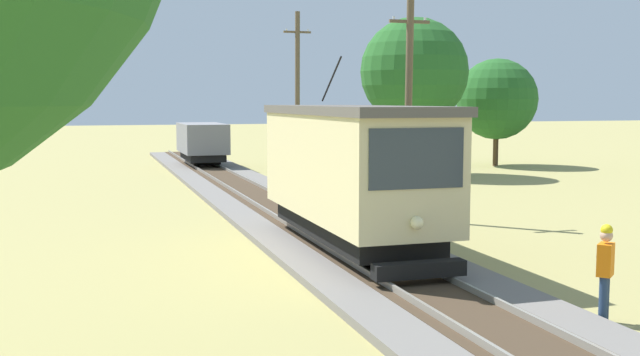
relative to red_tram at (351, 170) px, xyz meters
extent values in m
cube|color=beige|center=(0.00, 0.02, 0.11)|extent=(2.50, 8.00, 2.60)
cube|color=#56514C|center=(0.00, 0.02, 1.52)|extent=(2.60, 8.32, 0.22)
cube|color=black|center=(0.00, 0.02, -1.47)|extent=(2.10, 7.04, 0.44)
cube|color=#2D3842|center=(0.00, -3.99, 0.57)|extent=(2.10, 0.03, 1.25)
cube|color=#2D3842|center=(1.26, 0.02, 0.47)|extent=(0.02, 6.72, 1.04)
sphere|color=#F4EAB2|center=(0.00, -4.04, -0.74)|extent=(0.28, 0.28, 0.28)
cylinder|color=black|center=(0.00, 1.62, 2.33)|extent=(0.05, 1.67, 1.19)
cube|color=black|center=(0.00, -4.18, -1.69)|extent=(2.00, 0.36, 0.32)
cylinder|color=black|center=(0.00, -2.22, -1.47)|extent=(1.54, 0.80, 0.80)
cylinder|color=black|center=(0.00, 2.26, -1.47)|extent=(1.54, 0.80, 0.80)
cube|color=slate|center=(0.00, 25.94, -0.42)|extent=(2.40, 5.20, 1.70)
cube|color=black|center=(0.00, 25.94, -1.49)|extent=(2.02, 4.78, 0.38)
cylinder|color=black|center=(0.00, 24.38, -1.49)|extent=(1.54, 0.76, 0.76)
cylinder|color=black|center=(0.00, 27.50, -1.49)|extent=(1.54, 0.76, 0.76)
cylinder|color=brown|center=(3.67, 4.71, 1.50)|extent=(0.24, 0.39, 7.39)
cube|color=brown|center=(3.67, 4.71, 4.31)|extent=(1.40, 0.10, 0.10)
cylinder|color=silver|center=(3.12, 4.71, 4.41)|extent=(0.08, 0.08, 0.10)
cylinder|color=silver|center=(4.22, 4.71, 4.41)|extent=(0.08, 0.08, 0.10)
cylinder|color=brown|center=(3.67, 18.29, 1.98)|extent=(0.24, 0.37, 8.34)
cube|color=brown|center=(3.67, 18.29, 5.15)|extent=(1.40, 0.10, 0.10)
cylinder|color=silver|center=(3.12, 18.29, 5.25)|extent=(0.08, 0.08, 0.10)
cylinder|color=silver|center=(4.22, 18.29, 5.25)|extent=(0.08, 0.08, 0.10)
cylinder|color=navy|center=(2.33, -6.98, -1.76)|extent=(0.15, 0.15, 0.86)
cylinder|color=navy|center=(2.21, -7.09, -1.76)|extent=(0.15, 0.15, 0.86)
cube|color=orange|center=(2.27, -7.04, -1.04)|extent=(0.44, 0.43, 0.58)
sphere|color=tan|center=(2.27, -7.04, -0.61)|extent=(0.22, 0.22, 0.22)
sphere|color=yellow|center=(2.27, -7.04, -0.51)|extent=(0.21, 0.21, 0.21)
cylinder|color=#4C3823|center=(17.31, 22.30, -1.08)|extent=(0.32, 0.32, 2.22)
sphere|color=#235B23|center=(17.31, 22.30, 1.86)|extent=(4.89, 4.89, 4.89)
cylinder|color=#4C3823|center=(10.10, 18.47, -0.52)|extent=(0.32, 0.32, 3.34)
sphere|color=#235B23|center=(10.10, 18.47, 3.28)|extent=(5.68, 5.68, 5.68)
camera|label=1|loc=(-6.41, -17.94, 1.75)|focal=42.01mm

